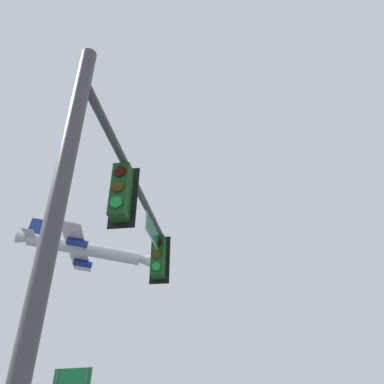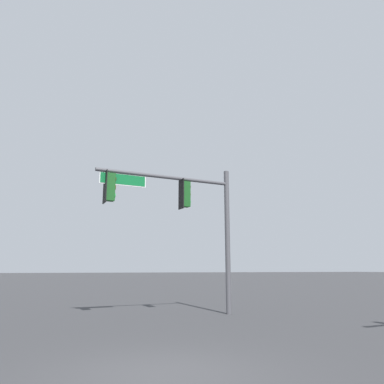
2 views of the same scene
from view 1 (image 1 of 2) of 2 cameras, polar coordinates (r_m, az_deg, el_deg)
signal_pole_near at (r=6.88m, az=-10.94°, el=-4.92°), size 6.07×0.88×6.33m
airplane at (r=95.23m, az=-15.95°, el=-8.45°), size 29.31×31.54×11.09m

